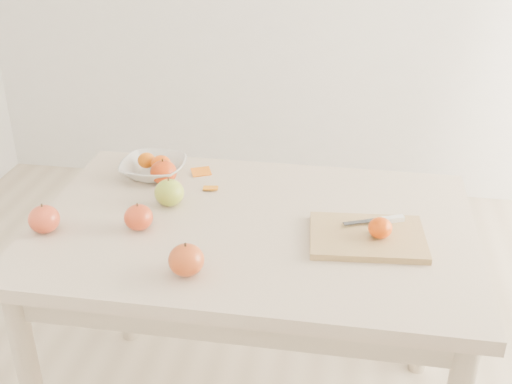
# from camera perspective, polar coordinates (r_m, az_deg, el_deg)

# --- Properties ---
(table) EXTENTS (1.20, 0.80, 0.75)m
(table) POSITION_cam_1_polar(r_m,az_deg,el_deg) (1.81, -0.26, -5.47)
(table) COLOR beige
(table) RESTS_ON ground
(cutting_board) EXTENTS (0.32, 0.24, 0.02)m
(cutting_board) POSITION_cam_1_polar(r_m,az_deg,el_deg) (1.70, 9.86, -3.96)
(cutting_board) COLOR tan
(cutting_board) RESTS_ON table
(board_tangerine) EXTENTS (0.06, 0.06, 0.05)m
(board_tangerine) POSITION_cam_1_polar(r_m,az_deg,el_deg) (1.68, 10.98, -3.15)
(board_tangerine) COLOR #D04107
(board_tangerine) RESTS_ON cutting_board
(fruit_bowl) EXTENTS (0.20, 0.20, 0.05)m
(fruit_bowl) POSITION_cam_1_polar(r_m,az_deg,el_deg) (2.04, -9.09, 2.09)
(fruit_bowl) COLOR silver
(fruit_bowl) RESTS_ON table
(bowl_tangerine_near) EXTENTS (0.06, 0.06, 0.05)m
(bowl_tangerine_near) POSITION_cam_1_polar(r_m,az_deg,el_deg) (2.05, -9.71, 2.80)
(bowl_tangerine_near) COLOR #D26007
(bowl_tangerine_near) RESTS_ON fruit_bowl
(bowl_tangerine_far) EXTENTS (0.06, 0.06, 0.05)m
(bowl_tangerine_far) POSITION_cam_1_polar(r_m,az_deg,el_deg) (2.01, -8.45, 2.48)
(bowl_tangerine_far) COLOR #E45A08
(bowl_tangerine_far) RESTS_ON fruit_bowl
(orange_peel_a) EXTENTS (0.07, 0.07, 0.01)m
(orange_peel_a) POSITION_cam_1_polar(r_m,az_deg,el_deg) (2.04, -4.89, 1.70)
(orange_peel_a) COLOR orange
(orange_peel_a) RESTS_ON table
(orange_peel_b) EXTENTS (0.05, 0.04, 0.01)m
(orange_peel_b) POSITION_cam_1_polar(r_m,az_deg,el_deg) (1.94, -4.06, 0.30)
(orange_peel_b) COLOR orange
(orange_peel_b) RESTS_ON table
(paring_knife) EXTENTS (0.16, 0.08, 0.01)m
(paring_knife) POSITION_cam_1_polar(r_m,az_deg,el_deg) (1.76, 11.45, -2.44)
(paring_knife) COLOR white
(paring_knife) RESTS_ON cutting_board
(apple_green) EXTENTS (0.09, 0.09, 0.08)m
(apple_green) POSITION_cam_1_polar(r_m,az_deg,el_deg) (1.85, -7.72, -0.05)
(apple_green) COLOR olive
(apple_green) RESTS_ON table
(apple_red_c) EXTENTS (0.09, 0.09, 0.08)m
(apple_red_c) POSITION_cam_1_polar(r_m,az_deg,el_deg) (1.54, -6.22, -6.03)
(apple_red_c) COLOR maroon
(apple_red_c) RESTS_ON table
(apple_red_b) EXTENTS (0.08, 0.08, 0.07)m
(apple_red_b) POSITION_cam_1_polar(r_m,az_deg,el_deg) (1.74, -10.40, -2.24)
(apple_red_b) COLOR maroon
(apple_red_b) RESTS_ON table
(apple_red_a) EXTENTS (0.08, 0.08, 0.07)m
(apple_red_a) POSITION_cam_1_polar(r_m,az_deg,el_deg) (1.98, -8.23, 1.75)
(apple_red_a) COLOR #A81704
(apple_red_a) RESTS_ON table
(apple_red_d) EXTENTS (0.08, 0.08, 0.07)m
(apple_red_d) POSITION_cam_1_polar(r_m,az_deg,el_deg) (1.79, -18.32, -2.30)
(apple_red_d) COLOR #A3221E
(apple_red_d) RESTS_ON table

